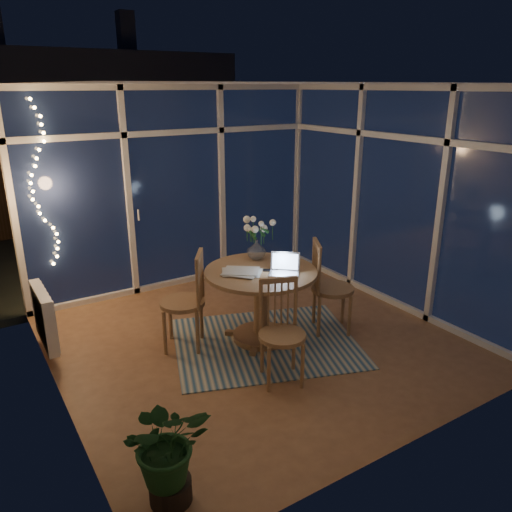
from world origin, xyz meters
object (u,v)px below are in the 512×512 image
at_px(laptop, 284,264).
at_px(chair_right, 333,286).
at_px(chair_left, 182,300).
at_px(chair_front, 282,333).
at_px(flower_vase, 256,250).
at_px(potted_plant, 168,453).
at_px(dining_table, 261,305).

bearing_deg(laptop, chair_right, 39.58).
height_order(chair_right, laptop, chair_right).
bearing_deg(laptop, chair_left, -169.12).
distance_m(chair_front, flower_vase, 1.24).
distance_m(chair_right, chair_front, 1.17).
distance_m(chair_right, flower_vase, 0.92).
bearing_deg(chair_left, potted_plant, 5.95).
height_order(chair_left, potted_plant, chair_left).
height_order(chair_left, chair_front, chair_left).
bearing_deg(dining_table, chair_left, 158.73).
relative_size(dining_table, chair_right, 1.11).
xyz_separation_m(chair_front, flower_vase, (0.42, 1.09, 0.41)).
bearing_deg(flower_vase, chair_right, -42.04).
height_order(chair_left, flower_vase, chair_left).
bearing_deg(laptop, chair_front, -85.21).
bearing_deg(flower_vase, dining_table, -115.16).
height_order(dining_table, flower_vase, flower_vase).
bearing_deg(flower_vase, chair_left, -177.97).
xyz_separation_m(dining_table, flower_vase, (0.15, 0.33, 0.50)).
relative_size(dining_table, laptop, 3.93).
bearing_deg(chair_front, chair_left, 136.58).
bearing_deg(dining_table, chair_right, -16.86).
relative_size(chair_right, laptop, 3.55).
bearing_deg(potted_plant, flower_vase, 45.41).
bearing_deg(flower_vase, potted_plant, -134.59).
bearing_deg(chair_left, laptop, 92.84).
relative_size(chair_left, chair_right, 1.00).
height_order(dining_table, potted_plant, dining_table).
height_order(dining_table, chair_right, chair_right).
distance_m(chair_front, potted_plant, 1.62).
height_order(chair_left, chair_right, chair_right).
distance_m(chair_left, chair_front, 1.17).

